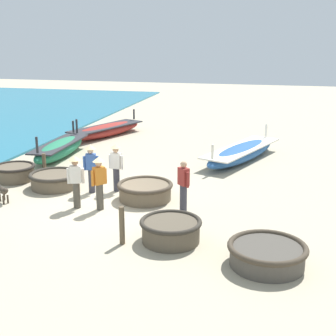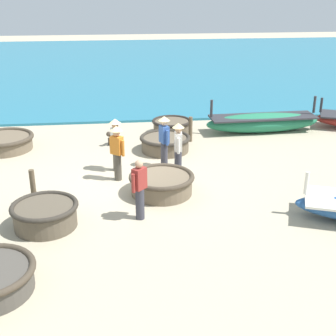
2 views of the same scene
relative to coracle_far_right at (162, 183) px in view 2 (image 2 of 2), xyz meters
The scene contains 16 objects.
ground_plane 1.30m from the coracle_far_right, 141.80° to the right, with size 80.00×80.00×0.00m, color tan.
sea 21.31m from the coracle_far_right, behind, with size 28.00×52.00×0.10m, color teal.
coracle_far_right is the anchor object (origin of this frame).
coracle_nearest 6.65m from the coracle_far_right, 129.63° to the right, with size 2.05×2.05×0.52m.
coracle_center 5.39m from the coracle_far_right, behind, with size 1.51×1.51×0.58m.
coracle_weathered 3.49m from the coracle_far_right, behind, with size 1.76×1.76×0.54m.
coracle_front_right 3.36m from the coracle_far_right, 62.34° to the right, with size 1.62×1.62×0.60m.
long_boat_green_hull 6.90m from the coracle_far_right, 139.38° to the left, with size 1.26×4.53×1.35m.
fisherman_hauling 1.50m from the coracle_far_right, 152.77° to the left, with size 0.53×0.36×1.67m.
fisherman_by_coracle 1.75m from the coracle_far_right, 132.70° to the right, with size 0.39×0.43×1.67m.
fisherman_standing_left 1.66m from the coracle_far_right, 25.71° to the right, with size 0.41×0.39×1.57m.
fisherman_crouching 2.10m from the coracle_far_right, behind, with size 0.51×0.36×1.67m.
fisherman_with_hat 2.31m from the coracle_far_right, 146.58° to the right, with size 0.51×0.36×1.67m.
dog 4.54m from the coracle_far_right, 162.82° to the right, with size 0.56×0.49×0.55m.
mooring_post_shoreline 4.64m from the coracle_far_right, 161.07° to the left, with size 0.14×0.14×0.93m, color brown.
mooring_post_inland 3.44m from the coracle_far_right, 83.65° to the right, with size 0.14×0.14×1.02m, color brown.
Camera 2 is at (12.81, -0.38, 5.56)m, focal length 50.00 mm.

